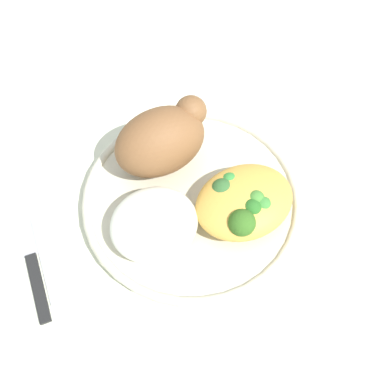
{
  "coord_description": "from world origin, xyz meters",
  "views": [
    {
      "loc": [
        -0.12,
        -0.24,
        0.5
      ],
      "look_at": [
        0.0,
        0.0,
        0.03
      ],
      "focal_mm": 45.36,
      "sensor_mm": 36.0,
      "label": 1
    }
  ],
  "objects": [
    {
      "name": "ground_plane",
      "position": [
        0.0,
        0.0,
        0.0
      ],
      "size": [
        2.0,
        2.0,
        0.0
      ],
      "primitive_type": "plane",
      "color": "silver"
    },
    {
      "name": "plate",
      "position": [
        0.0,
        0.0,
        0.01
      ],
      "size": [
        0.25,
        0.25,
        0.02
      ],
      "color": "beige",
      "rests_on": "ground_plane"
    },
    {
      "name": "roasted_chicken",
      "position": [
        -0.01,
        0.06,
        0.06
      ],
      "size": [
        0.12,
        0.07,
        0.08
      ],
      "color": "brown",
      "rests_on": "plate"
    },
    {
      "name": "rice_pile",
      "position": [
        -0.06,
        -0.02,
        0.04
      ],
      "size": [
        0.1,
        0.09,
        0.04
      ],
      "primitive_type": "ellipsoid",
      "color": "white",
      "rests_on": "plate"
    },
    {
      "name": "mac_cheese_with_broccoli",
      "position": [
        0.04,
        -0.04,
        0.04
      ],
      "size": [
        0.11,
        0.09,
        0.05
      ],
      "color": "gold",
      "rests_on": "plate"
    },
    {
      "name": "fork",
      "position": [
        -0.17,
        0.04,
        0.0
      ],
      "size": [
        0.03,
        0.14,
        0.01
      ],
      "color": "#B2B2B7",
      "rests_on": "ground_plane"
    },
    {
      "name": "knife",
      "position": [
        -0.19,
        0.03,
        0.0
      ],
      "size": [
        0.04,
        0.19,
        0.01
      ],
      "color": "black",
      "rests_on": "ground_plane"
    }
  ]
}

